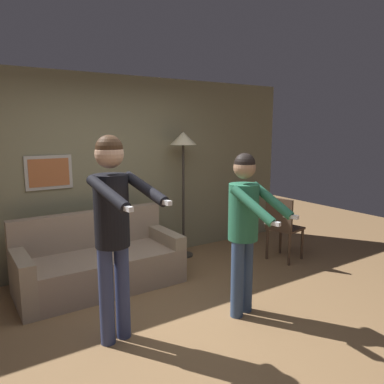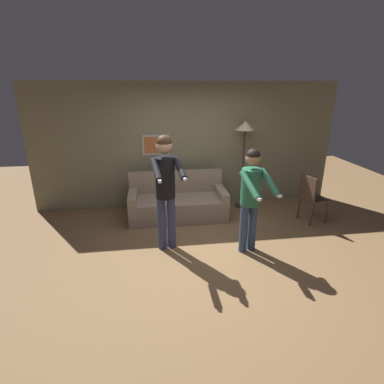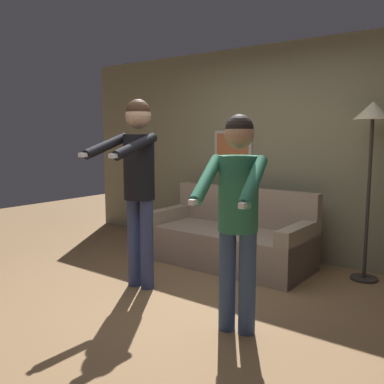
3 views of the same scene
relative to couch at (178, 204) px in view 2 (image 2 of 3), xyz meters
name	(u,v)px [view 2 (image 2 of 3)]	position (x,y,z in m)	size (l,w,h in m)	color
ground_plane	(203,250)	(0.28, -1.38, -0.28)	(12.00, 12.00, 0.00)	olive
back_wall_assembly	(187,146)	(0.27, 0.68, 1.02)	(6.40, 0.09, 2.60)	#7E795B
couch	(178,204)	(0.00, 0.00, 0.00)	(1.90, 0.85, 0.87)	gray
torchiere_lamp	(245,134)	(1.43, 0.37, 1.30)	(0.38, 0.38, 1.84)	#332D28
person_standing_left	(165,182)	(-0.28, -1.23, 0.86)	(0.50, 0.78, 1.84)	navy
person_standing_right	(251,192)	(0.99, -1.47, 0.72)	(0.53, 0.68, 1.66)	#354B71
dining_chair_distant	(311,196)	(2.50, -0.58, 0.25)	(0.50, 0.50, 0.93)	#4C3828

